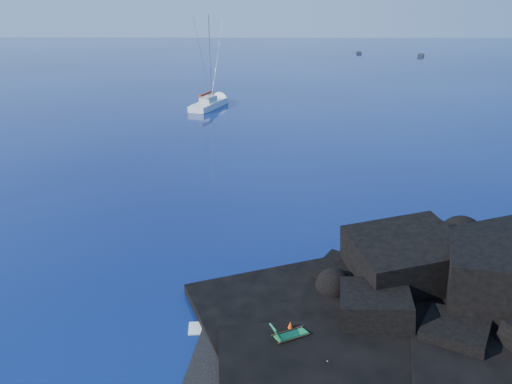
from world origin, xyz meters
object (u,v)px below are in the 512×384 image
(sailboat, at_px, (210,107))
(distant_boat_b, at_px, (421,56))
(deck_chair, at_px, (291,331))
(distant_boat_a, at_px, (359,54))
(marker_cone, at_px, (290,328))
(sunbather, at_px, (315,361))

(sailboat, height_order, distant_boat_b, sailboat)
(sailboat, bearing_deg, deck_chair, -62.47)
(distant_boat_a, bearing_deg, sailboat, -108.79)
(sailboat, bearing_deg, distant_boat_b, 72.83)
(marker_cone, xyz_separation_m, distant_boat_b, (41.08, 121.39, -0.65))
(deck_chair, distance_m, distant_boat_b, 128.67)
(sunbather, xyz_separation_m, distant_boat_b, (40.20, 123.37, -0.52))
(sunbather, xyz_separation_m, marker_cone, (-0.88, 1.97, 0.12))
(distant_boat_a, bearing_deg, sunbather, -95.85)
(distant_boat_b, bearing_deg, marker_cone, -88.77)
(sailboat, xyz_separation_m, sunbather, (9.51, -52.78, 0.52))
(sailboat, height_order, deck_chair, sailboat)
(deck_chair, xyz_separation_m, marker_cone, (-0.00, 0.53, -0.24))
(marker_cone, height_order, distant_boat_a, marker_cone)
(deck_chair, bearing_deg, marker_cone, 64.17)
(marker_cone, distance_m, distant_boat_b, 128.16)
(sunbather, bearing_deg, deck_chair, 135.43)
(deck_chair, bearing_deg, sunbather, -84.71)
(marker_cone, bearing_deg, deck_chair, -89.70)
(sailboat, distance_m, deck_chair, 52.08)
(sailboat, height_order, sunbather, sailboat)
(marker_cone, bearing_deg, distant_boat_b, 71.30)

